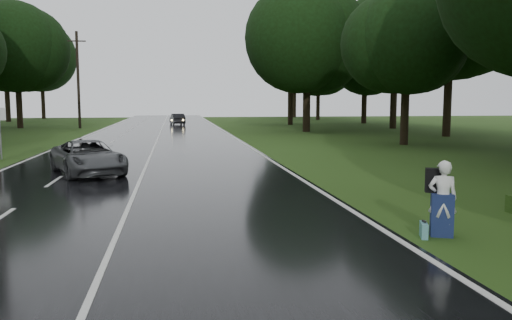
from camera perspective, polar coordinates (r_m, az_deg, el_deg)
The scene contains 13 objects.
ground at distance 11.70m, azimuth -14.93°, elevation -8.09°, with size 160.00×160.00×0.00m, color #274514.
road at distance 31.42m, azimuth -11.13°, elevation 1.14°, with size 12.00×140.00×0.04m, color black.
lane_center at distance 31.42m, azimuth -11.13°, elevation 1.18°, with size 0.12×140.00×0.01m, color silver.
grey_car at distance 21.43m, azimuth -17.83°, elevation 0.29°, with size 2.17×4.70×1.31m, color #45474A.
far_car at distance 62.31m, azimuth -8.57°, elevation 4.42°, with size 1.37×3.93×1.30m, color black.
hitchhiker at distance 11.89m, azimuth 19.59°, elevation -4.24°, with size 0.70×0.68×1.65m.
suitcase at distance 11.78m, azimuth 17.81°, elevation -7.28°, with size 0.13×0.45×0.32m, color teal.
utility_pole_far at distance 57.70m, azimuth -18.62°, elevation 3.31°, with size 1.80×0.28×9.93m, color black, non-canonical shape.
road_sign_b at distance 28.68m, azimuth -25.97°, elevation 0.05°, with size 0.61×0.10×2.54m, color white, non-canonical shape.
tree_left_f at distance 60.27m, azimuth -24.28°, elevation 3.20°, with size 9.29×9.29×14.52m, color black, non-canonical shape.
tree_right_d at distance 35.74m, azimuth 15.79°, elevation 1.62°, with size 7.83×7.83×12.23m, color black, non-canonical shape.
tree_right_e at distance 48.84m, azimuth 5.50°, elevation 3.09°, with size 9.08×9.08×14.18m, color black, non-canonical shape.
tree_right_f at distance 62.48m, azimuth 3.74°, elevation 3.86°, with size 10.44×10.44×16.32m, color black, non-canonical shape.
Camera 1 is at (1.27, -11.26, 2.91)m, focal length 36.72 mm.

